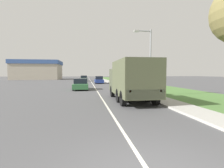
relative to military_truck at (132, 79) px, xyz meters
name	(u,v)px	position (x,y,z in m)	size (l,w,h in m)	color
ground_plane	(91,82)	(-2.15, 30.04, -1.67)	(180.00, 180.00, 0.00)	#4C4C4F
lane_centre_stripe	(91,82)	(-2.15, 30.04, -1.67)	(0.12, 120.00, 0.00)	silver
sidewalk_right	(110,82)	(2.35, 30.04, -1.61)	(1.80, 120.00, 0.12)	#ADAAA3
grass_strip_right	(127,82)	(6.75, 30.04, -1.66)	(7.00, 120.00, 0.02)	#4C7538
military_truck	(132,79)	(0.00, 0.00, 0.00)	(2.50, 6.88, 3.05)	#474C38
car_nearest_ahead	(81,85)	(-4.17, 10.30, -1.01)	(1.94, 4.49, 1.45)	#336B3D
car_second_ahead	(99,80)	(-0.71, 24.55, -0.98)	(1.75, 4.27, 1.55)	navy
car_third_ahead	(84,79)	(-4.07, 36.93, -0.97)	(1.92, 3.96, 1.56)	#336B3D
lamp_post	(148,55)	(2.37, 2.90, 2.15)	(1.69, 0.24, 6.11)	gray
utility_box	(162,91)	(4.05, 3.33, -1.30)	(0.55, 0.45, 0.70)	#3D7042
building_distant	(38,70)	(-20.78, 53.84, 1.75)	(16.14, 12.93, 6.76)	#B2A893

